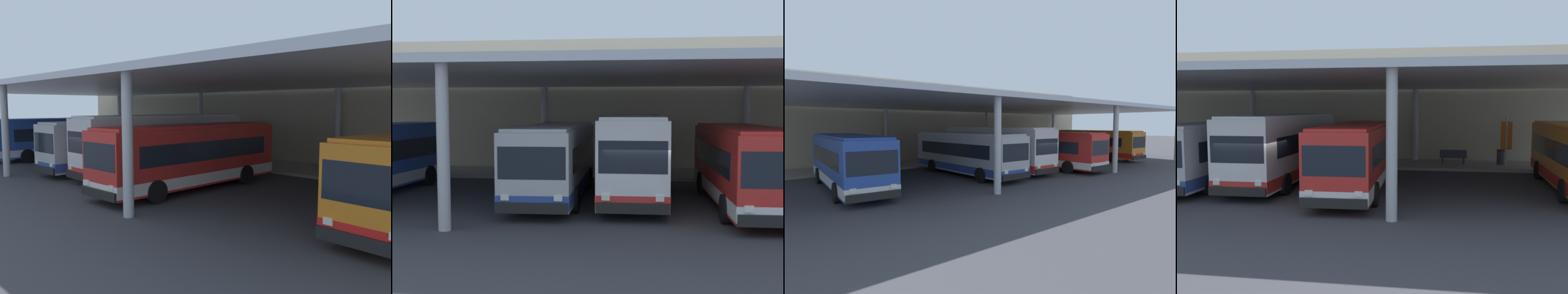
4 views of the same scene
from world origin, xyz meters
TOP-DOWN VIEW (x-y plane):
  - ground_plane at (0.00, 0.00)m, footprint 200.00×200.00m
  - platform_kerb at (0.00, 11.75)m, footprint 42.00×4.50m
  - station_building_facade at (0.00, 15.00)m, footprint 48.00×1.60m
  - canopy_shelter at (0.00, 5.50)m, footprint 40.00×17.00m
  - bus_second_bay at (-3.74, 3.85)m, footprint 2.90×10.59m
  - bus_middle_bay at (-0.27, 4.59)m, footprint 2.74×11.33m
  - bus_far_bay at (3.98, 2.72)m, footprint 2.89×10.58m

SIDE VIEW (x-z plane):
  - ground_plane at x=0.00m, z-range 0.00..0.00m
  - platform_kerb at x=0.00m, z-range 0.00..0.18m
  - bus_second_bay at x=-3.74m, z-range 0.07..3.24m
  - bus_far_bay at x=3.98m, z-range 0.07..3.24m
  - bus_middle_bay at x=-0.27m, z-range 0.06..3.63m
  - station_building_facade at x=0.00m, z-range 0.00..8.27m
  - canopy_shelter at x=0.00m, z-range 2.54..8.09m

